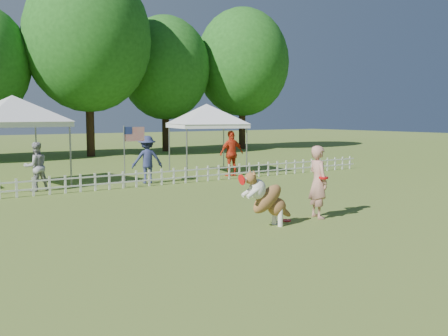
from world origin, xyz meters
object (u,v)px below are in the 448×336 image
object	(u,v)px
frisbee_on_turf	(286,220)
flag_pole	(124,157)
handler	(318,182)
spectator_b	(147,160)
spectator_c	(232,153)
canopy_tent_left	(14,142)
canopy_tent_right	(207,140)
dog	(268,199)
spectator_a	(36,167)

from	to	relation	value
frisbee_on_turf	flag_pole	size ratio (longest dim) A/B	0.12
handler	frisbee_on_turf	size ratio (longest dim) A/B	6.81
spectator_b	spectator_c	world-z (taller)	spectator_c
flag_pole	spectator_c	bearing A→B (deg)	6.49
canopy_tent_left	canopy_tent_right	world-z (taller)	canopy_tent_left
handler	canopy_tent_left	bearing A→B (deg)	41.26
canopy_tent_left	spectator_b	distance (m)	4.71
canopy_tent_right	spectator_b	size ratio (longest dim) A/B	1.66
dog	spectator_b	xyz separation A→B (m)	(0.93, 8.26, 0.24)
dog	spectator_b	size ratio (longest dim) A/B	0.73
canopy_tent_right	spectator_c	world-z (taller)	canopy_tent_right
handler	dog	distance (m)	1.68
spectator_c	flag_pole	bearing A→B (deg)	8.00
spectator_a	spectator_b	bearing A→B (deg)	170.40
spectator_a	spectator_c	bearing A→B (deg)	173.24
flag_pole	handler	bearing A→B (deg)	-76.60
canopy_tent_right	frisbee_on_turf	bearing A→B (deg)	-98.89
spectator_a	spectator_b	size ratio (longest dim) A/B	0.93
dog	flag_pole	size ratio (longest dim) A/B	0.60
handler	frisbee_on_turf	xyz separation A→B (m)	(-0.90, 0.17, -0.89)
canopy_tent_right	flag_pole	distance (m)	5.03
frisbee_on_turf	spectator_c	xyz separation A→B (m)	(4.08, 8.09, 0.94)
dog	handler	bearing A→B (deg)	6.50
canopy_tent_right	spectator_c	distance (m)	1.50
dog	spectator_a	distance (m)	9.08
flag_pole	spectator_a	distance (m)	2.94
flag_pole	spectator_c	distance (m)	5.05
frisbee_on_turf	spectator_b	bearing A→B (deg)	88.77
canopy_tent_left	spectator_a	world-z (taller)	canopy_tent_left
canopy_tent_left	spectator_c	distance (m)	8.39
flag_pole	frisbee_on_turf	bearing A→B (deg)	-82.91
handler	flag_pole	xyz separation A→B (m)	(-1.83, 7.69, 0.19)
frisbee_on_turf	flag_pole	xyz separation A→B (m)	(-0.94, 7.52, 1.07)
frisbee_on_turf	spectator_b	world-z (taller)	spectator_b
dog	spectator_c	world-z (taller)	spectator_c
dog	spectator_b	distance (m)	8.32
dog	spectator_b	world-z (taller)	spectator_b
frisbee_on_turf	canopy_tent_left	world-z (taller)	canopy_tent_left
flag_pole	spectator_c	xyz separation A→B (m)	(5.01, 0.57, -0.14)
handler	flag_pole	bearing A→B (deg)	28.27
dog	spectator_a	size ratio (longest dim) A/B	0.79
canopy_tent_left	dog	bearing A→B (deg)	-82.00
dog	canopy_tent_left	distance (m)	10.71
dog	spectator_a	world-z (taller)	spectator_a
flag_pole	spectator_b	bearing A→B (deg)	23.87
dog	frisbee_on_turf	distance (m)	1.02
dog	flag_pole	distance (m)	7.79
dog	spectator_c	bearing A→B (deg)	63.40
dog	spectator_c	xyz separation A→B (m)	(4.84, 8.34, 0.30)
dog	spectator_c	size ratio (longest dim) A/B	0.68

